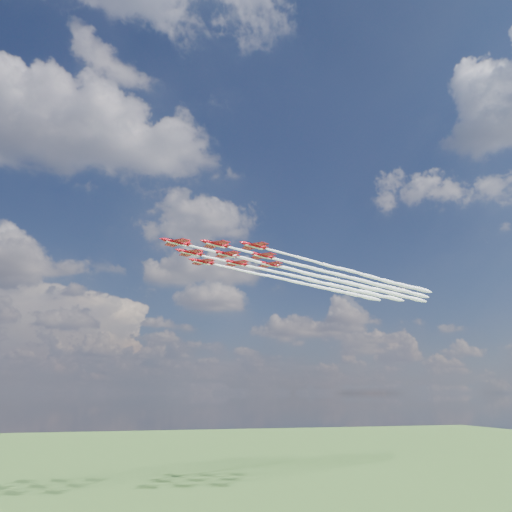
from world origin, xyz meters
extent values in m
plane|color=#2D511E|center=(0.00, 0.00, 0.00)|extent=(600.00, 600.00, 0.00)
cylinder|color=red|center=(-21.79, -8.90, 75.68)|extent=(7.86, 4.90, 1.14)
cone|color=red|center=(-26.37, -11.33, 75.68)|extent=(2.37, 1.98, 1.14)
cone|color=red|center=(-17.49, -6.61, 75.68)|extent=(1.86, 1.65, 1.04)
ellipsoid|color=black|center=(-23.63, -9.87, 76.15)|extent=(2.35, 1.85, 0.74)
cube|color=red|center=(-21.34, -8.66, 75.63)|extent=(7.41, 9.98, 0.15)
cube|color=red|center=(-18.13, -6.95, 75.68)|extent=(3.03, 3.98, 0.12)
cube|color=red|center=(-17.95, -6.86, 76.62)|extent=(1.53, 0.91, 1.87)
cube|color=silver|center=(-21.79, -8.90, 75.17)|extent=(7.31, 4.47, 0.12)
cylinder|color=red|center=(-9.71, -10.19, 75.68)|extent=(7.86, 4.90, 1.14)
cone|color=red|center=(-14.29, -12.62, 75.68)|extent=(2.37, 1.98, 1.14)
cone|color=red|center=(-5.40, -7.90, 75.68)|extent=(1.86, 1.65, 1.04)
ellipsoid|color=black|center=(-11.54, -11.16, 76.15)|extent=(2.35, 1.85, 0.74)
cube|color=red|center=(-9.25, -9.95, 75.63)|extent=(7.41, 9.98, 0.15)
cube|color=red|center=(-6.04, -8.24, 75.68)|extent=(3.03, 3.98, 0.12)
cube|color=red|center=(-5.86, -8.15, 76.62)|extent=(1.53, 0.91, 1.87)
cube|color=silver|center=(-9.71, -10.19, 75.17)|extent=(7.31, 4.47, 0.12)
cylinder|color=red|center=(-16.10, 1.84, 75.68)|extent=(7.86, 4.90, 1.14)
cone|color=red|center=(-20.68, -0.60, 75.68)|extent=(2.37, 1.98, 1.14)
cone|color=red|center=(-11.79, 4.12, 75.68)|extent=(1.86, 1.65, 1.04)
ellipsoid|color=black|center=(-17.93, 0.86, 76.15)|extent=(2.35, 1.85, 0.74)
cube|color=red|center=(-15.64, 2.08, 75.63)|extent=(7.41, 9.98, 0.15)
cube|color=red|center=(-12.43, 3.78, 75.68)|extent=(3.03, 3.98, 0.12)
cube|color=red|center=(-12.25, 3.88, 76.62)|extent=(1.53, 0.91, 1.87)
cube|color=silver|center=(-16.10, 1.84, 75.17)|extent=(7.31, 4.47, 0.12)
cylinder|color=red|center=(2.38, -11.48, 75.68)|extent=(7.86, 4.90, 1.14)
cone|color=red|center=(-2.20, -13.91, 75.68)|extent=(2.37, 1.98, 1.14)
cone|color=red|center=(6.68, -9.19, 75.68)|extent=(1.86, 1.65, 1.04)
ellipsoid|color=black|center=(0.55, -12.45, 76.15)|extent=(2.35, 1.85, 0.74)
cube|color=red|center=(2.84, -11.24, 75.63)|extent=(7.41, 9.98, 0.15)
cube|color=red|center=(6.04, -9.53, 75.68)|extent=(3.03, 3.98, 0.12)
cube|color=red|center=(6.23, -9.44, 76.62)|extent=(1.53, 0.91, 1.87)
cube|color=silver|center=(2.38, -11.48, 75.17)|extent=(7.31, 4.47, 0.12)
cylinder|color=red|center=(-4.01, 0.55, 75.68)|extent=(7.86, 4.90, 1.14)
cone|color=red|center=(-8.59, -1.89, 75.68)|extent=(2.37, 1.98, 1.14)
cone|color=red|center=(0.30, 2.83, 75.68)|extent=(1.86, 1.65, 1.04)
ellipsoid|color=black|center=(-5.84, -0.43, 76.15)|extent=(2.35, 1.85, 0.74)
cube|color=red|center=(-3.55, 0.79, 75.63)|extent=(7.41, 9.98, 0.15)
cube|color=red|center=(-0.34, 2.49, 75.68)|extent=(3.03, 3.98, 0.12)
cube|color=red|center=(-0.16, 2.59, 76.62)|extent=(1.53, 0.91, 1.87)
cube|color=silver|center=(-4.01, 0.55, 75.17)|extent=(7.31, 4.47, 0.12)
cylinder|color=red|center=(-10.40, 12.57, 75.68)|extent=(7.86, 4.90, 1.14)
cone|color=red|center=(-14.98, 10.14, 75.68)|extent=(2.37, 1.98, 1.14)
cone|color=red|center=(-6.09, 14.86, 75.68)|extent=(1.86, 1.65, 1.04)
ellipsoid|color=black|center=(-12.23, 11.60, 76.15)|extent=(2.35, 1.85, 0.74)
cube|color=red|center=(-9.94, 12.82, 75.63)|extent=(7.41, 9.98, 0.15)
cube|color=red|center=(-6.73, 14.52, 75.68)|extent=(3.03, 3.98, 0.12)
cube|color=red|center=(-6.55, 14.62, 76.62)|extent=(1.53, 0.91, 1.87)
cube|color=silver|center=(-10.40, 12.57, 75.17)|extent=(7.31, 4.47, 0.12)
cylinder|color=red|center=(8.08, -0.74, 75.68)|extent=(7.86, 4.90, 1.14)
cone|color=red|center=(3.50, -3.18, 75.68)|extent=(2.37, 1.98, 1.14)
cone|color=red|center=(12.38, 1.54, 75.68)|extent=(1.86, 1.65, 1.04)
ellipsoid|color=black|center=(6.25, -1.72, 76.15)|extent=(2.35, 1.85, 0.74)
cube|color=red|center=(8.54, -0.50, 75.63)|extent=(7.41, 9.98, 0.15)
cube|color=red|center=(11.74, 1.20, 75.68)|extent=(3.03, 3.98, 0.12)
cube|color=red|center=(11.92, 1.30, 76.62)|extent=(1.53, 0.91, 1.87)
cube|color=silver|center=(8.08, -0.74, 75.17)|extent=(7.31, 4.47, 0.12)
cylinder|color=red|center=(1.69, 11.28, 75.68)|extent=(7.86, 4.90, 1.14)
cone|color=red|center=(-2.89, 8.85, 75.68)|extent=(2.37, 1.98, 1.14)
cone|color=red|center=(5.99, 13.57, 75.68)|extent=(1.86, 1.65, 1.04)
ellipsoid|color=black|center=(-0.14, 10.31, 76.15)|extent=(2.35, 1.85, 0.74)
cube|color=red|center=(2.15, 11.53, 75.63)|extent=(7.41, 9.98, 0.15)
cube|color=red|center=(5.35, 13.23, 75.68)|extent=(3.03, 3.98, 0.12)
cube|color=red|center=(5.54, 13.33, 76.62)|extent=(1.53, 0.91, 1.87)
cube|color=silver|center=(1.69, 11.28, 75.17)|extent=(7.31, 4.47, 0.12)
cylinder|color=red|center=(13.78, 9.99, 75.68)|extent=(7.86, 4.90, 1.14)
cone|color=red|center=(9.20, 7.56, 75.68)|extent=(2.37, 1.98, 1.14)
cone|color=red|center=(18.08, 12.28, 75.68)|extent=(1.86, 1.65, 1.04)
ellipsoid|color=black|center=(11.94, 9.02, 76.15)|extent=(2.35, 1.85, 0.74)
cube|color=red|center=(14.23, 10.24, 75.63)|extent=(7.41, 9.98, 0.15)
cube|color=red|center=(17.44, 11.94, 75.68)|extent=(3.03, 3.98, 0.12)
cube|color=red|center=(17.62, 12.04, 76.62)|extent=(1.53, 0.91, 1.87)
cube|color=silver|center=(13.78, 9.99, 75.17)|extent=(7.31, 4.47, 0.12)
camera|label=1|loc=(-35.66, -157.76, 30.56)|focal=35.00mm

